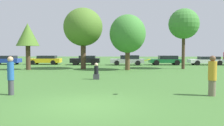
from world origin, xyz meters
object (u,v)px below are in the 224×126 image
Objects in this scene: parked_car_black at (86,60)px; parked_car_green at (166,60)px; parked_car_silver at (128,60)px; tree_0 at (28,35)px; tree_1 at (83,27)px; frisbee at (147,60)px; person_catcher at (212,76)px; tree_2 at (128,34)px; parked_car_blue at (6,60)px; parked_car_yellow at (45,60)px; tree_3 at (184,24)px; bystander_sitting at (96,72)px; parked_car_white at (207,60)px; person_thrower at (11,75)px.

parked_car_green is at bearing 179.41° from parked_car_black.
parked_car_silver is 5.13m from parked_car_green.
tree_1 is at bearing 12.89° from tree_0.
parked_car_green is (10.70, 0.17, -0.01)m from parked_car_black.
parked_car_silver is (-0.21, 20.71, -0.91)m from frisbee.
tree_2 reaches higher than person_catcher.
parked_car_blue is (-16.88, 21.37, -0.95)m from frisbee.
tree_1 reaches higher than parked_car_black.
person_catcher is at bearing 122.09° from parked_car_yellow.
person_catcher is 15.34m from tree_3.
bystander_sitting is at bearing 130.25° from parked_car_blue.
tree_0 is at bearing 135.90° from bystander_sitting.
person_catcher is at bearing -99.97° from tree_3.
parked_car_blue is 5.41m from parked_car_yellow.
parked_car_white is (15.34, 6.98, -3.74)m from tree_1.
tree_1 is (-2.24, 8.63, 3.87)m from bystander_sitting.
parked_car_yellow is at bearing -6.16° from parked_car_silver.
bystander_sitting is 20.37m from parked_car_white.
parked_car_silver reaches higher than parked_car_green.
parked_car_yellow is at bearing -3.28° from parked_car_green.
bystander_sitting is 0.18× the size of tree_3.
parked_car_yellow is (-14.34, 21.60, -0.26)m from person_catcher.
tree_0 is at bearing -179.15° from tree_2.
parked_car_silver is (-5.65, 6.04, -4.02)m from tree_3.
parked_car_silver reaches higher than bystander_sitting.
tree_0 is 10.91m from parked_car_blue.
tree_2 reaches higher than frisbee.
person_thrower is at bearing -71.61° from tree_0.
parked_car_blue is 0.91× the size of parked_car_silver.
tree_2 is (4.61, -1.09, -0.77)m from tree_1.
parked_car_black is at bearing 124.40° from tree_2.
frisbee is 6.39m from bystander_sitting.
person_thrower reaches higher than parked_car_white.
frisbee is 0.07× the size of parked_car_silver.
parked_car_green is (5.11, 0.41, -0.01)m from parked_car_silver.
bystander_sitting is at bearing 116.72° from frisbee.
parked_car_black is 0.90× the size of parked_car_green.
person_thrower reaches higher than bystander_sitting.
tree_3 is 13.49m from parked_car_black.
tree_3 reaches higher than tree_0.
parked_car_black is at bearing 176.36° from parked_car_blue.
person_thrower is 21.02m from parked_car_black.
tree_2 is at bearing 0.85° from tree_0.
tree_0 is 9.61m from parked_car_black.
tree_0 is 1.20× the size of parked_car_black.
person_thrower is 14.02m from tree_0.
tree_1 is 8.89m from parked_car_silver.
parked_car_green is at bearing 34.57° from tree_1.
parked_car_blue reaches higher than bystander_sitting.
tree_2 is 1.19× the size of parked_car_white.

